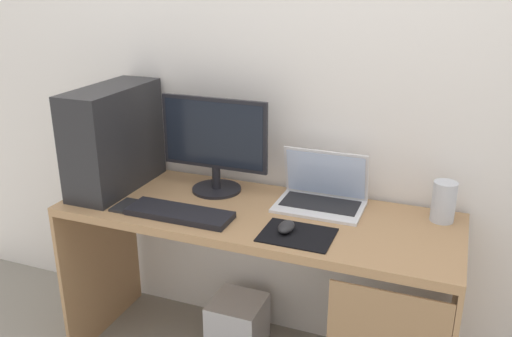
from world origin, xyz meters
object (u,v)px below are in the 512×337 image
(monitor, at_px, (215,144))
(mouse_left, at_px, (286,227))
(pc_tower, at_px, (114,138))
(cell_phone, at_px, (125,205))
(laptop, at_px, (321,195))
(speaker, at_px, (444,202))
(keyboard, at_px, (180,213))
(subwoofer, at_px, (238,323))

(monitor, distance_m, mouse_left, 0.52)
(pc_tower, relative_size, cell_phone, 3.77)
(laptop, relative_size, cell_phone, 2.68)
(speaker, bearing_deg, keyboard, -160.89)
(pc_tower, relative_size, subwoofer, 2.08)
(mouse_left, bearing_deg, keyboard, -177.34)
(speaker, height_order, keyboard, speaker)
(monitor, relative_size, cell_phone, 3.63)
(cell_phone, bearing_deg, mouse_left, 1.80)
(pc_tower, distance_m, mouse_left, 0.87)
(cell_phone, xyz_separation_m, subwoofer, (0.38, 0.25, -0.64))
(keyboard, height_order, mouse_left, mouse_left)
(monitor, height_order, cell_phone, monitor)
(laptop, bearing_deg, speaker, 3.48)
(pc_tower, distance_m, cell_phone, 0.32)
(cell_phone, bearing_deg, subwoofer, 33.56)
(monitor, relative_size, subwoofer, 2.00)
(laptop, bearing_deg, cell_phone, -157.61)
(keyboard, bearing_deg, cell_phone, -179.68)
(keyboard, bearing_deg, mouse_left, 2.66)
(mouse_left, bearing_deg, pc_tower, 169.54)
(laptop, distance_m, keyboard, 0.57)
(laptop, bearing_deg, pc_tower, -171.82)
(keyboard, height_order, cell_phone, keyboard)
(cell_phone, height_order, subwoofer, cell_phone)
(keyboard, bearing_deg, monitor, 85.48)
(pc_tower, bearing_deg, cell_phone, -48.73)
(monitor, distance_m, laptop, 0.49)
(mouse_left, relative_size, cell_phone, 0.74)
(pc_tower, bearing_deg, monitor, 14.27)
(speaker, bearing_deg, mouse_left, -149.31)
(subwoofer, bearing_deg, cell_phone, -146.44)
(keyboard, distance_m, mouse_left, 0.43)
(pc_tower, xyz_separation_m, monitor, (0.43, 0.11, -0.01))
(pc_tower, xyz_separation_m, speaker, (1.36, 0.16, -0.14))
(laptop, relative_size, mouse_left, 3.63)
(mouse_left, bearing_deg, cell_phone, -178.20)
(monitor, relative_size, keyboard, 1.12)
(pc_tower, height_order, monitor, pc_tower)
(keyboard, xyz_separation_m, subwoofer, (0.13, 0.25, -0.64))
(monitor, relative_size, speaker, 3.00)
(pc_tower, bearing_deg, mouse_left, -10.46)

